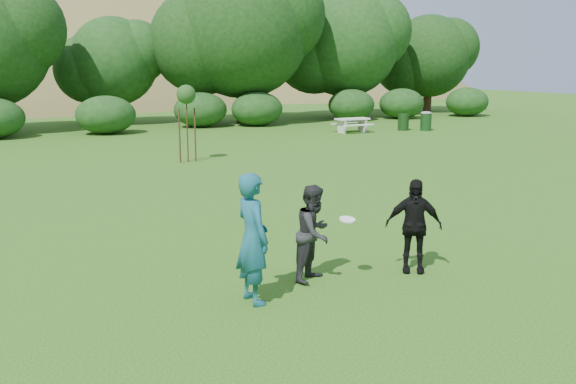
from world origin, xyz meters
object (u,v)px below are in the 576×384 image
player_teal (253,238)px  trash_can_lidded (426,121)px  picnic_table (352,123)px  trash_can_near (403,122)px  player_grey (314,233)px  sapling (186,97)px  player_black (414,226)px

player_teal → trash_can_lidded: size_ratio=1.93×
player_teal → picnic_table: (14.89, 19.88, -0.50)m
trash_can_near → player_grey: bearing=-131.1°
player_teal → picnic_table: 24.84m
sapling → player_teal: bearing=-105.1°
player_black → trash_can_lidded: 24.65m
player_teal → trash_can_near: size_ratio=2.26×
player_black → sapling: bearing=121.5°
player_grey → trash_can_lidded: size_ratio=1.57×
trash_can_near → sapling: (-14.20, -5.45, 1.97)m
picnic_table → trash_can_lidded: size_ratio=1.71×
player_black → trash_can_near: (14.88, 19.52, -0.39)m
trash_can_near → picnic_table: trash_can_near is taller
picnic_table → trash_can_lidded: trash_can_lidded is taller
trash_can_lidded → picnic_table: bearing=166.3°
sapling → trash_can_lidded: size_ratio=2.71×
sapling → picnic_table: bearing=27.5°
player_grey → player_black: player_black is taller
player_grey → trash_can_near: player_grey is taller
player_teal → player_grey: size_ratio=1.23×
player_grey → sapling: (2.45, 13.64, 1.60)m
player_teal → player_grey: bearing=-73.6°
sapling → trash_can_lidded: sapling is taller
player_teal → player_black: 3.12m
player_black → picnic_table: size_ratio=0.93×
player_grey → trash_can_near: (16.65, 19.10, -0.37)m
player_black → trash_can_lidded: player_black is taller
picnic_table → player_teal: bearing=-126.8°
player_teal → trash_can_near: player_teal is taller
player_teal → trash_can_lidded: bearing=-47.4°
trash_can_lidded → player_grey: bearing=-133.8°
trash_can_near → trash_can_lidded: trash_can_lidded is taller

